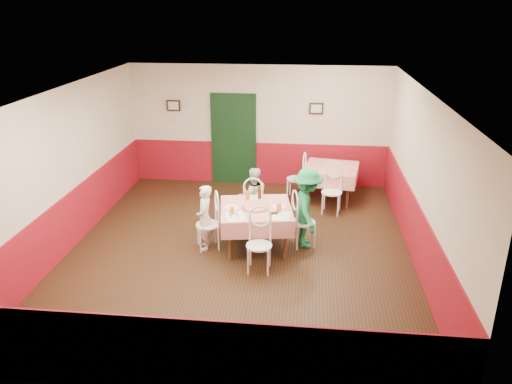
# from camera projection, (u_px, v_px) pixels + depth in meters

# --- Properties ---
(floor) EXTENTS (7.00, 7.00, 0.00)m
(floor) POSITION_uv_depth(u_px,v_px,m) (240.00, 250.00, 8.85)
(floor) COLOR black
(floor) RESTS_ON ground
(ceiling) EXTENTS (7.00, 7.00, 0.00)m
(ceiling) POSITION_uv_depth(u_px,v_px,m) (238.00, 91.00, 7.84)
(ceiling) COLOR white
(ceiling) RESTS_ON back_wall
(back_wall) EXTENTS (6.00, 0.10, 2.80)m
(back_wall) POSITION_uv_depth(u_px,v_px,m) (259.00, 126.00, 11.59)
(back_wall) COLOR beige
(back_wall) RESTS_ON ground
(front_wall) EXTENTS (6.00, 0.10, 2.80)m
(front_wall) POSITION_uv_depth(u_px,v_px,m) (192.00, 287.00, 5.10)
(front_wall) COLOR beige
(front_wall) RESTS_ON ground
(left_wall) EXTENTS (0.10, 7.00, 2.80)m
(left_wall) POSITION_uv_depth(u_px,v_px,m) (67.00, 169.00, 8.64)
(left_wall) COLOR beige
(left_wall) RESTS_ON ground
(right_wall) EXTENTS (0.10, 7.00, 2.80)m
(right_wall) POSITION_uv_depth(u_px,v_px,m) (422.00, 182.00, 8.06)
(right_wall) COLOR beige
(right_wall) RESTS_ON ground
(wainscot_back) EXTENTS (6.00, 0.03, 1.00)m
(wainscot_back) POSITION_uv_depth(u_px,v_px,m) (259.00, 163.00, 11.90)
(wainscot_back) COLOR maroon
(wainscot_back) RESTS_ON ground
(wainscot_front) EXTENTS (6.00, 0.03, 1.00)m
(wainscot_front) POSITION_uv_depth(u_px,v_px,m) (196.00, 358.00, 5.44)
(wainscot_front) COLOR maroon
(wainscot_front) RESTS_ON ground
(wainscot_left) EXTENTS (0.03, 7.00, 1.00)m
(wainscot_left) POSITION_uv_depth(u_px,v_px,m) (75.00, 217.00, 8.96)
(wainscot_left) COLOR maroon
(wainscot_left) RESTS_ON ground
(wainscot_right) EXTENTS (0.03, 7.00, 1.00)m
(wainscot_right) POSITION_uv_depth(u_px,v_px,m) (415.00, 232.00, 8.38)
(wainscot_right) COLOR maroon
(wainscot_right) RESTS_ON ground
(door) EXTENTS (0.96, 0.06, 2.10)m
(door) POSITION_uv_depth(u_px,v_px,m) (234.00, 140.00, 11.73)
(door) COLOR black
(door) RESTS_ON ground
(picture_left) EXTENTS (0.32, 0.03, 0.26)m
(picture_left) POSITION_uv_depth(u_px,v_px,m) (173.00, 105.00, 11.58)
(picture_left) COLOR black
(picture_left) RESTS_ON back_wall
(picture_right) EXTENTS (0.32, 0.03, 0.26)m
(picture_right) POSITION_uv_depth(u_px,v_px,m) (316.00, 109.00, 11.26)
(picture_right) COLOR black
(picture_right) RESTS_ON back_wall
(thermostat) EXTENTS (0.10, 0.03, 0.10)m
(thermostat) POSITION_uv_depth(u_px,v_px,m) (179.00, 120.00, 11.70)
(thermostat) COLOR white
(thermostat) RESTS_ON back_wall
(main_table) EXTENTS (1.40, 1.40, 0.77)m
(main_table) POSITION_uv_depth(u_px,v_px,m) (256.00, 227.00, 8.84)
(main_table) COLOR red
(main_table) RESTS_ON ground
(second_table) EXTENTS (1.28, 1.28, 0.77)m
(second_table) POSITION_uv_depth(u_px,v_px,m) (330.00, 183.00, 10.96)
(second_table) COLOR red
(second_table) RESTS_ON ground
(chair_left) EXTENTS (0.53, 0.53, 0.90)m
(chair_left) POSITION_uv_depth(u_px,v_px,m) (208.00, 225.00, 8.77)
(chair_left) COLOR white
(chair_left) RESTS_ON ground
(chair_right) EXTENTS (0.52, 0.52, 0.90)m
(chair_right) POSITION_uv_depth(u_px,v_px,m) (304.00, 222.00, 8.86)
(chair_right) COLOR white
(chair_right) RESTS_ON ground
(chair_far) EXTENTS (0.45, 0.45, 0.90)m
(chair_far) POSITION_uv_depth(u_px,v_px,m) (253.00, 205.00, 9.60)
(chair_far) COLOR white
(chair_far) RESTS_ON ground
(chair_near) EXTENTS (0.42, 0.42, 0.90)m
(chair_near) POSITION_uv_depth(u_px,v_px,m) (259.00, 246.00, 8.02)
(chair_near) COLOR white
(chair_near) RESTS_ON ground
(chair_second_a) EXTENTS (0.48, 0.48, 0.90)m
(chair_second_a) POSITION_uv_depth(u_px,v_px,m) (296.00, 179.00, 11.01)
(chair_second_a) COLOR white
(chair_second_a) RESTS_ON ground
(chair_second_b) EXTENTS (0.48, 0.48, 0.90)m
(chair_second_b) POSITION_uv_depth(u_px,v_px,m) (332.00, 192.00, 10.24)
(chair_second_b) COLOR white
(chair_second_b) RESTS_ON ground
(pizza) EXTENTS (0.52, 0.52, 0.03)m
(pizza) POSITION_uv_depth(u_px,v_px,m) (256.00, 207.00, 8.68)
(pizza) COLOR #B74723
(pizza) RESTS_ON main_table
(plate_left) EXTENTS (0.29, 0.29, 0.01)m
(plate_left) POSITION_uv_depth(u_px,v_px,m) (232.00, 208.00, 8.67)
(plate_left) COLOR white
(plate_left) RESTS_ON main_table
(plate_right) EXTENTS (0.29, 0.29, 0.01)m
(plate_right) POSITION_uv_depth(u_px,v_px,m) (279.00, 206.00, 8.73)
(plate_right) COLOR white
(plate_right) RESTS_ON main_table
(plate_far) EXTENTS (0.29, 0.29, 0.01)m
(plate_far) POSITION_uv_depth(u_px,v_px,m) (255.00, 198.00, 9.08)
(plate_far) COLOR white
(plate_far) RESTS_ON main_table
(glass_a) EXTENTS (0.08, 0.08, 0.13)m
(glass_a) POSITION_uv_depth(u_px,v_px,m) (232.00, 211.00, 8.41)
(glass_a) COLOR #BF7219
(glass_a) RESTS_ON main_table
(glass_b) EXTENTS (0.09, 0.09, 0.15)m
(glass_b) POSITION_uv_depth(u_px,v_px,m) (279.00, 208.00, 8.50)
(glass_b) COLOR #BF7219
(glass_b) RESTS_ON main_table
(glass_c) EXTENTS (0.09, 0.09, 0.15)m
(glass_c) POSITION_uv_depth(u_px,v_px,m) (248.00, 195.00, 9.03)
(glass_c) COLOR #BF7219
(glass_c) RESTS_ON main_table
(beer_bottle) EXTENTS (0.07, 0.07, 0.23)m
(beer_bottle) POSITION_uv_depth(u_px,v_px,m) (260.00, 193.00, 9.01)
(beer_bottle) COLOR #381C0A
(beer_bottle) RESTS_ON main_table
(shaker_a) EXTENTS (0.04, 0.04, 0.09)m
(shaker_a) POSITION_uv_depth(u_px,v_px,m) (231.00, 216.00, 8.25)
(shaker_a) COLOR silver
(shaker_a) RESTS_ON main_table
(shaker_b) EXTENTS (0.04, 0.04, 0.09)m
(shaker_b) POSITION_uv_depth(u_px,v_px,m) (237.00, 216.00, 8.26)
(shaker_b) COLOR silver
(shaker_b) RESTS_ON main_table
(shaker_c) EXTENTS (0.04, 0.04, 0.09)m
(shaker_c) POSITION_uv_depth(u_px,v_px,m) (231.00, 214.00, 8.33)
(shaker_c) COLOR #B23319
(shaker_c) RESTS_ON main_table
(menu_left) EXTENTS (0.41, 0.47, 0.00)m
(menu_left) POSITION_uv_depth(u_px,v_px,m) (235.00, 217.00, 8.33)
(menu_left) COLOR white
(menu_left) RESTS_ON main_table
(menu_right) EXTENTS (0.32, 0.41, 0.00)m
(menu_right) POSITION_uv_depth(u_px,v_px,m) (281.00, 216.00, 8.36)
(menu_right) COLOR white
(menu_right) RESTS_ON main_table
(wallet) EXTENTS (0.12, 0.11, 0.02)m
(wallet) POSITION_uv_depth(u_px,v_px,m) (274.00, 213.00, 8.45)
(wallet) COLOR black
(wallet) RESTS_ON main_table
(diner_left) EXTENTS (0.33, 0.46, 1.18)m
(diner_left) POSITION_uv_depth(u_px,v_px,m) (205.00, 218.00, 8.71)
(diner_left) COLOR gray
(diner_left) RESTS_ON ground
(diner_far) EXTENTS (0.69, 0.61, 1.19)m
(diner_far) POSITION_uv_depth(u_px,v_px,m) (253.00, 197.00, 9.60)
(diner_far) COLOR gray
(diner_far) RESTS_ON ground
(diner_right) EXTENTS (0.68, 1.01, 1.45)m
(diner_right) POSITION_uv_depth(u_px,v_px,m) (307.00, 208.00, 8.76)
(diner_right) COLOR gray
(diner_right) RESTS_ON ground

